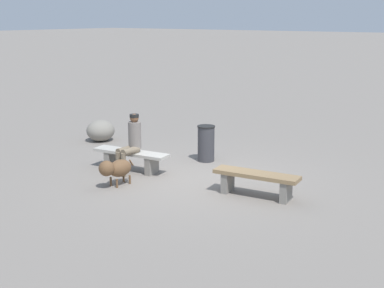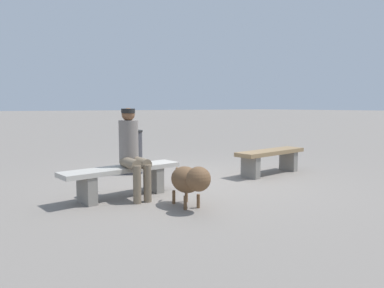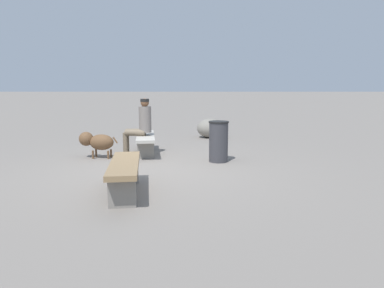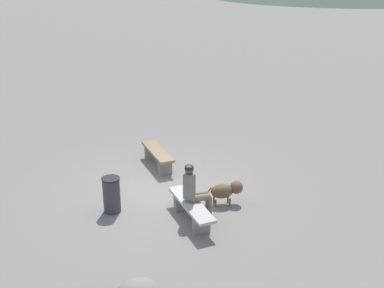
# 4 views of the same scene
# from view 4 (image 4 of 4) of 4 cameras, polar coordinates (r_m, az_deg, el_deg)

# --- Properties ---
(ground) EXTENTS (210.00, 210.00, 0.06)m
(ground) POSITION_cam_4_polar(r_m,az_deg,el_deg) (12.44, -3.62, -5.69)
(ground) COLOR gray
(bench_left) EXTENTS (1.71, 0.62, 0.48)m
(bench_left) POSITION_cam_4_polar(r_m,az_deg,el_deg) (13.73, -4.02, -1.28)
(bench_left) COLOR gray
(bench_left) RESTS_ON ground
(bench_right) EXTENTS (1.86, 0.63, 0.45)m
(bench_right) POSITION_cam_4_polar(r_m,az_deg,el_deg) (11.01, -0.08, -7.50)
(bench_right) COLOR gray
(bench_right) RESTS_ON ground
(seated_person) EXTENTS (0.31, 0.65, 1.31)m
(seated_person) POSITION_cam_4_polar(r_m,az_deg,el_deg) (10.94, 0.26, -5.28)
(seated_person) COLOR slate
(seated_person) RESTS_ON ground
(dog) EXTENTS (0.40, 0.87, 0.58)m
(dog) POSITION_cam_4_polar(r_m,az_deg,el_deg) (11.69, 4.05, -5.38)
(dog) COLOR brown
(dog) RESTS_ON ground
(trash_bin) EXTENTS (0.42, 0.42, 0.86)m
(trash_bin) POSITION_cam_4_polar(r_m,az_deg,el_deg) (11.47, -9.36, -5.86)
(trash_bin) COLOR #38383D
(trash_bin) RESTS_ON ground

